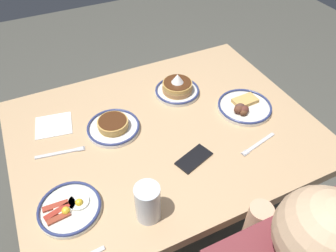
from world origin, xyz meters
TOP-DOWN VIEW (x-y plane):
  - ground_plane at (0.00, 0.00)m, footprint 6.00×6.00m
  - dining_table at (0.00, 0.00)m, footprint 1.25×0.96m
  - plate_near_main at (-0.38, 0.04)m, footprint 0.24×0.24m
  - plate_center_pancakes at (-0.16, -0.19)m, footprint 0.21×0.21m
  - plate_far_companion at (0.20, -0.09)m, footprint 0.22×0.22m
  - plate_far_side at (0.45, 0.22)m, footprint 0.21×0.21m
  - drinking_glass at (0.22, 0.35)m, footprint 0.08×0.08m
  - cell_phone at (-0.03, 0.20)m, footprint 0.16×0.12m
  - paper_napkin at (0.42, -0.22)m, footprint 0.17×0.16m
  - fork_near at (-0.30, 0.25)m, footprint 0.19×0.06m
  - fork_far at (0.43, -0.05)m, footprint 0.19×0.05m

SIDE VIEW (x-z plane):
  - ground_plane at x=0.00m, z-range 0.00..0.00m
  - dining_table at x=0.00m, z-range 0.27..0.99m
  - paper_napkin at x=0.42m, z-range 0.72..0.72m
  - fork_far at x=0.43m, z-range 0.72..0.73m
  - fork_near at x=-0.30m, z-range 0.72..0.73m
  - cell_phone at x=-0.03m, z-range 0.72..0.73m
  - plate_far_side at x=0.45m, z-range 0.71..0.75m
  - plate_near_main at x=-0.38m, z-range 0.71..0.76m
  - plate_far_companion at x=0.20m, z-range 0.71..0.77m
  - plate_center_pancakes at x=-0.16m, z-range 0.70..0.80m
  - drinking_glass at x=0.22m, z-range 0.71..0.86m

